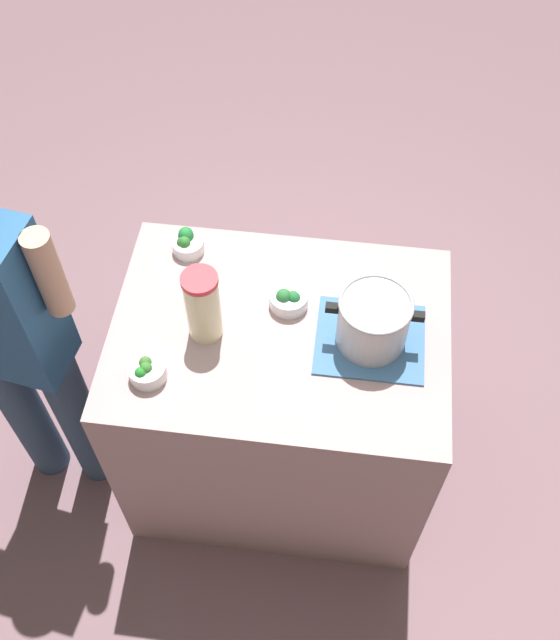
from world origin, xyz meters
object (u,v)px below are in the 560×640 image
Objects in this scene: person_cook at (14,342)px; broccoli_bowl_back at (147,371)px; broccoli_bowl_front at (289,299)px; broccoli_bowl_center at (187,243)px; cooking_pot at (373,321)px; lemonade_pitcher at (203,306)px.

broccoli_bowl_back is at bearing 167.58° from person_cook.
broccoli_bowl_front is 0.41m from broccoli_bowl_center.
person_cook is at bearing 39.34° from broccoli_bowl_center.
broccoli_bowl_center reaches higher than broccoli_bowl_front.
broccoli_bowl_center is at bearing -24.86° from cooking_pot.
cooking_pot is 0.69m from broccoli_bowl_center.
cooking_pot is 2.35× the size of broccoli_bowl_front.
broccoli_bowl_back is 0.07× the size of person_cook.
lemonade_pitcher reaches higher than broccoli_bowl_front.
lemonade_pitcher is 2.48× the size of broccoli_bowl_center.
cooking_pot is 2.73× the size of broccoli_bowl_center.
broccoli_bowl_back is at bearing 87.65° from broccoli_bowl_center.
cooking_pot is 0.18× the size of person_cook.
broccoli_bowl_front reaches higher than broccoli_bowl_back.
person_cook is (0.60, 0.08, -0.19)m from lemonade_pitcher.
cooking_pot is at bearing -174.44° from person_cook.
broccoli_bowl_back is (0.14, 0.18, -0.10)m from lemonade_pitcher.
broccoli_bowl_center is 0.63m from person_cook.
broccoli_bowl_front is 1.16× the size of broccoli_bowl_center.
lemonade_pitcher is 0.25m from broccoli_bowl_back.
person_cook reaches higher than broccoli_bowl_center.
cooking_pot is 0.50m from lemonade_pitcher.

